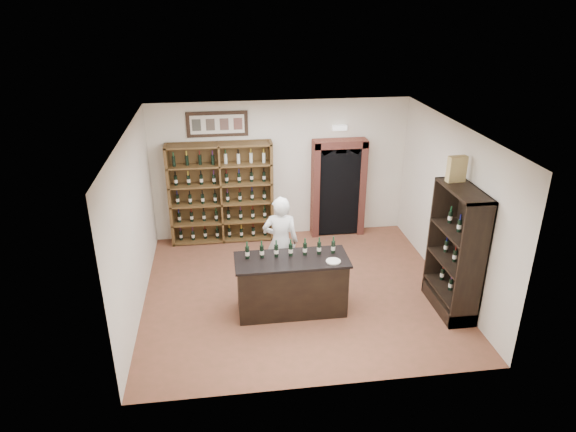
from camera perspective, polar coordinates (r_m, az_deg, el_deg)
The scene contains 21 objects.
floor at distance 9.50m, azimuth 1.08°, elevation -8.29°, with size 5.50×5.50×0.00m, color brown.
ceiling at distance 8.31m, azimuth 1.24°, elevation 9.54°, with size 5.50×5.50×0.00m, color white.
wall_back at distance 11.11m, azimuth -0.83°, elevation 5.15°, with size 5.50×0.04×3.00m, color silver.
wall_left at distance 8.84m, azimuth -16.76°, elevation -0.94°, with size 0.04×5.00×3.00m, color silver.
wall_right at distance 9.59m, azimuth 17.61°, elevation 0.91°, with size 0.04×5.00×3.00m, color silver.
wine_shelf at distance 11.02m, azimuth -7.44°, elevation 2.57°, with size 2.20×0.38×2.20m.
framed_picture at distance 10.72m, azimuth -7.86°, elevation 10.08°, with size 1.25×0.04×0.52m, color black.
arched_doorway at distance 11.29m, azimuth 5.61°, elevation 3.38°, with size 1.17×0.35×2.17m.
emergency_light at distance 11.00m, azimuth 5.76°, elevation 9.72°, with size 0.30×0.10×0.10m, color white.
tasting_counter at distance 8.71m, azimuth 0.40°, elevation -7.70°, with size 1.88×0.78×1.00m.
counter_bottle_0 at distance 8.45m, azimuth -4.55°, elevation -4.06°, with size 0.07×0.07×0.30m.
counter_bottle_1 at distance 8.46m, azimuth -2.93°, elevation -3.97°, with size 0.07×0.07×0.30m.
counter_bottle_2 at distance 8.48m, azimuth -1.31°, elevation -3.87°, with size 0.07×0.07×0.30m.
counter_bottle_3 at distance 8.51m, azimuth 0.30°, elevation -3.77°, with size 0.07×0.07×0.30m.
counter_bottle_4 at distance 8.54m, azimuth 1.89°, elevation -3.67°, with size 0.07×0.07×0.30m.
counter_bottle_5 at distance 8.58m, azimuth 3.48°, elevation -3.56°, with size 0.07×0.07×0.30m.
counter_bottle_6 at distance 8.63m, azimuth 5.04°, elevation -3.46°, with size 0.07×0.07×0.30m.
side_cabinet at distance 9.08m, azimuth 18.05°, elevation -5.69°, with size 0.48×1.20×2.20m.
shopkeeper at distance 9.25m, azimuth -0.82°, elevation -2.95°, with size 0.64×0.42×1.77m, color white.
plate at distance 8.40m, azimuth 5.06°, elevation -5.03°, with size 0.24×0.24×0.02m, color beige.
wine_crate at distance 8.71m, azimuth 18.23°, elevation 4.99°, with size 0.30×0.12×0.43m, color tan.
Camera 1 is at (-1.26, -7.96, 5.03)m, focal length 32.00 mm.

